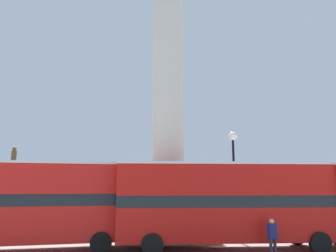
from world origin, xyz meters
The scene contains 7 objects.
ground_plane centered at (0.00, 0.00, 0.00)m, with size 200.00×200.00×0.00m, color #9E9B93.
monument_column centered at (0.00, 0.00, 8.38)m, with size 5.18×5.18×21.75m.
bus_b centered at (2.50, -4.17, 2.35)m, with size 11.27×3.49×4.25m.
bus_c centered at (-7.38, -3.19, 2.36)m, with size 10.23×3.43×4.26m.
equestrian_statue centered at (-10.42, 4.14, 1.58)m, with size 4.38×4.07×5.85m.
street_lamp centered at (3.65, -1.80, 4.06)m, with size 0.52×0.52×6.30m.
pedestrian_near_lamp centered at (3.71, -6.21, 0.93)m, with size 0.47×0.30×1.67m.
Camera 1 is at (-3.04, -20.37, 3.06)m, focal length 35.00 mm.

